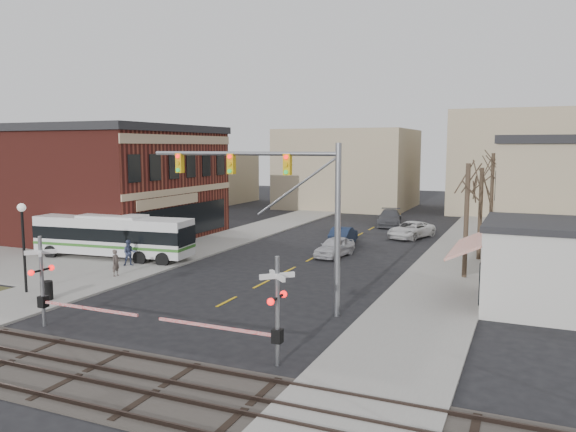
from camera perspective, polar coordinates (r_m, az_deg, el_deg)
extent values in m
plane|color=black|center=(27.32, -8.36, -9.67)|extent=(160.00, 160.00, 0.00)
cube|color=gray|center=(48.86, -5.47, -2.13)|extent=(5.00, 60.00, 0.12)
cube|color=gray|center=(43.11, 17.26, -3.65)|extent=(5.00, 60.00, 0.12)
cube|color=#332D28|center=(21.33, -20.14, -14.82)|extent=(160.00, 5.00, 0.06)
cube|color=#2D231E|center=(21.62, -19.25, -14.23)|extent=(160.00, 0.08, 0.14)
cube|color=#2D231E|center=(22.62, -16.72, -13.17)|extent=(160.00, 0.08, 0.14)
cube|color=#2D231E|center=(20.07, -24.08, -16.15)|extent=(160.00, 0.08, 0.14)
cube|color=#2D231E|center=(20.98, -21.09, -14.98)|extent=(160.00, 0.08, 0.14)
cube|color=maroon|center=(56.05, -23.48, 3.06)|extent=(30.00, 15.00, 9.00)
cube|color=#262628|center=(55.97, -23.72, 7.97)|extent=(30.40, 15.40, 0.60)
cube|color=tan|center=(46.24, -10.60, 2.56)|extent=(0.10, 15.00, 0.50)
cube|color=tan|center=(46.11, -10.72, 7.64)|extent=(0.10, 15.00, 0.70)
cube|color=black|center=(46.50, -10.53, -0.52)|extent=(0.08, 13.00, 2.60)
cube|color=beige|center=(29.83, 27.13, -5.00)|extent=(8.00, 6.00, 4.00)
cube|color=red|center=(29.70, 17.96, -2.65)|extent=(1.68, 6.00, 0.87)
cylinder|color=#382B21|center=(34.62, 17.65, -0.47)|extent=(0.28, 0.28, 6.75)
cylinder|color=#382B21|center=(40.56, 18.94, 0.22)|extent=(0.28, 0.28, 6.30)
cylinder|color=#382B21|center=(48.44, 19.97, 1.76)|extent=(0.28, 0.28, 7.20)
cube|color=silver|center=(40.99, -17.35, -1.87)|extent=(11.63, 3.66, 2.50)
cube|color=black|center=(40.96, -17.36, -1.65)|extent=(11.68, 3.70, 0.86)
cube|color=#316E24|center=(41.08, -17.32, -2.70)|extent=(11.68, 3.70, 0.19)
cylinder|color=black|center=(41.19, -17.29, -3.55)|extent=(1.21, 2.56, 0.95)
cylinder|color=gray|center=(25.72, 5.07, -1.53)|extent=(0.28, 0.28, 8.00)
cylinder|color=gray|center=(27.41, -4.79, 6.35)|extent=(9.91, 0.20, 0.20)
cube|color=gold|center=(26.35, -0.05, 5.26)|extent=(0.35, 0.30, 1.00)
cube|color=gold|center=(27.68, -5.78, 5.31)|extent=(0.35, 0.30, 1.00)
cube|color=gold|center=(29.26, -10.93, 5.31)|extent=(0.35, 0.30, 1.00)
cylinder|color=gray|center=(26.79, -23.71, -6.11)|extent=(0.16, 0.16, 4.00)
cube|color=silver|center=(26.54, -23.85, -3.37)|extent=(1.00, 1.00, 0.18)
cube|color=silver|center=(26.54, -23.85, -3.37)|extent=(1.00, 1.00, 0.18)
sphere|color=#FF0C0C|center=(26.33, -24.64, -5.27)|extent=(0.26, 0.26, 0.26)
sphere|color=#FF0C0C|center=(27.05, -22.91, -4.86)|extent=(0.26, 0.26, 0.26)
cube|color=black|center=(27.00, -23.62, -7.97)|extent=(0.35, 0.35, 0.50)
cube|color=#FF0C0C|center=(25.21, -19.53, -8.84)|extent=(5.00, 0.10, 0.10)
cylinder|color=gray|center=(20.23, -1.09, -9.68)|extent=(0.16, 0.16, 4.00)
cube|color=silver|center=(19.89, -1.10, -6.09)|extent=(1.00, 1.00, 0.18)
cube|color=silver|center=(19.89, -1.10, -6.09)|extent=(1.00, 1.00, 0.18)
sphere|color=#FF0C0C|center=(19.61, -1.77, -8.70)|extent=(0.26, 0.26, 0.26)
sphere|color=#FF0C0C|center=(20.57, -0.45, -7.94)|extent=(0.26, 0.26, 0.26)
cube|color=black|center=(20.51, -1.09, -12.09)|extent=(0.35, 0.35, 0.50)
cube|color=#FF0C0C|center=(21.66, -7.47, -11.09)|extent=(5.00, 0.10, 0.10)
cylinder|color=black|center=(32.83, -25.23, -3.29)|extent=(0.14, 0.14, 4.39)
sphere|color=silver|center=(32.52, -25.45, 0.79)|extent=(0.44, 0.44, 0.44)
cylinder|color=black|center=(31.16, -23.30, -6.96)|extent=(0.60, 0.60, 0.94)
imported|color=#B8B8BD|center=(40.31, 4.76, -3.14)|extent=(2.17, 4.34, 1.42)
imported|color=#17223A|center=(45.60, 5.64, -1.96)|extent=(1.86, 4.43, 1.42)
imported|color=silver|center=(49.50, 12.39, -1.39)|extent=(3.81, 5.56, 1.41)
imported|color=#46474C|center=(56.63, 10.28, -0.20)|extent=(3.21, 5.81, 1.59)
imported|color=#4D433E|center=(35.20, -17.08, -4.57)|extent=(0.39, 0.59, 1.61)
imported|color=#353E5E|center=(38.03, -15.83, -3.61)|extent=(1.04, 1.01, 1.69)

